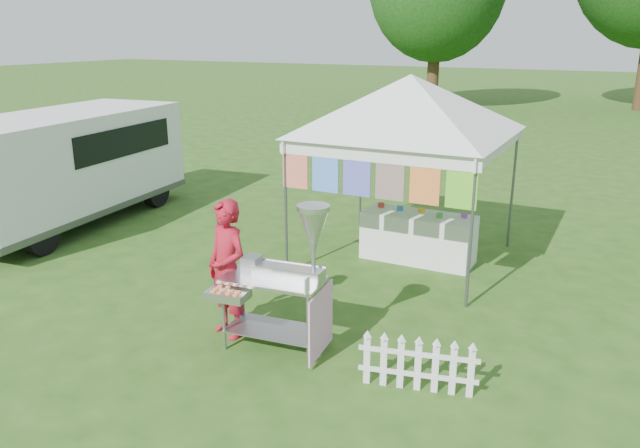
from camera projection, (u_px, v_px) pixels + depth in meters
The scene contains 7 objects.
ground at pixel (302, 349), 7.42m from camera, with size 120.00×120.00×0.00m, color #274E16.
canopy_main at pixel (411, 75), 9.51m from camera, with size 4.24×4.24×3.45m.
donut_cart at pixel (287, 267), 7.08m from camera, with size 1.30×1.01×1.81m.
vendor at pixel (227, 269), 7.56m from camera, with size 0.63×0.41×1.73m, color #A51425.
cargo_van at pixel (68, 164), 12.13m from camera, with size 2.59×5.34×2.14m.
picket_fence at pixel (418, 366), 6.50m from camera, with size 1.23×0.30×0.56m.
display_table at pixel (418, 237), 10.21m from camera, with size 1.80×0.70×0.79m, color white.
Camera 1 is at (3.23, -5.82, 3.63)m, focal length 35.00 mm.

